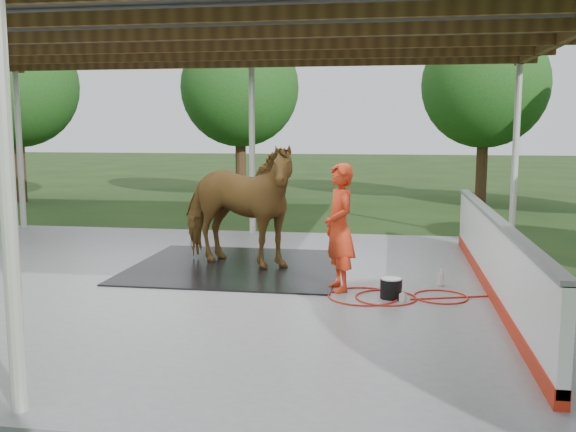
# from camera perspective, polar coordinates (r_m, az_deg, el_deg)

# --- Properties ---
(ground) EXTENTS (100.00, 100.00, 0.00)m
(ground) POSITION_cam_1_polar(r_m,az_deg,el_deg) (10.30, -8.76, -6.05)
(ground) COLOR #1E3814
(concrete_slab) EXTENTS (12.00, 10.00, 0.05)m
(concrete_slab) POSITION_cam_1_polar(r_m,az_deg,el_deg) (10.29, -8.76, -5.92)
(concrete_slab) COLOR slate
(concrete_slab) RESTS_ON ground
(pavilion_structure) EXTENTS (12.60, 10.60, 4.05)m
(pavilion_structure) POSITION_cam_1_polar(r_m,az_deg,el_deg) (10.11, -9.25, 16.33)
(pavilion_structure) COLOR beige
(pavilion_structure) RESTS_ON ground
(dasher_board) EXTENTS (0.16, 8.00, 1.15)m
(dasher_board) POSITION_cam_1_polar(r_m,az_deg,el_deg) (9.80, 17.76, -3.50)
(dasher_board) COLOR #B3230E
(dasher_board) RESTS_ON concrete_slab
(tree_belt) EXTENTS (28.00, 28.00, 5.80)m
(tree_belt) POSITION_cam_1_polar(r_m,az_deg,el_deg) (10.85, -6.12, 14.85)
(tree_belt) COLOR #382314
(tree_belt) RESTS_ON ground
(rubber_mat) EXTENTS (3.57, 3.35, 0.03)m
(rubber_mat) POSITION_cam_1_polar(r_m,az_deg,el_deg) (11.23, -4.58, -4.48)
(rubber_mat) COLOR black
(rubber_mat) RESTS_ON concrete_slab
(horse) EXTENTS (2.74, 1.94, 2.11)m
(horse) POSITION_cam_1_polar(r_m,az_deg,el_deg) (11.05, -4.64, 0.95)
(horse) COLOR brown
(horse) RESTS_ON rubber_mat
(handler) EXTENTS (0.69, 0.81, 1.89)m
(handler) POSITION_cam_1_polar(r_m,az_deg,el_deg) (9.49, 4.59, -1.03)
(handler) COLOR red
(handler) RESTS_ON concrete_slab
(wash_bucket) EXTENTS (0.31, 0.31, 0.29)m
(wash_bucket) POSITION_cam_1_polar(r_m,az_deg,el_deg) (9.28, 9.15, -6.33)
(wash_bucket) COLOR black
(wash_bucket) RESTS_ON concrete_slab
(soap_bottle_a) EXTENTS (0.13, 0.13, 0.27)m
(soap_bottle_a) POSITION_cam_1_polar(r_m,az_deg,el_deg) (10.13, 13.44, -5.34)
(soap_bottle_a) COLOR silver
(soap_bottle_a) RESTS_ON concrete_slab
(soap_bottle_b) EXTENTS (0.11, 0.11, 0.18)m
(soap_bottle_b) POSITION_cam_1_polar(r_m,az_deg,el_deg) (9.14, 10.16, -6.99)
(soap_bottle_b) COLOR #338CD8
(soap_bottle_b) RESTS_ON concrete_slab
(hose_coil) EXTENTS (2.62, 1.04, 0.02)m
(hose_coil) POSITION_cam_1_polar(r_m,az_deg,el_deg) (9.35, 9.11, -7.10)
(hose_coil) COLOR red
(hose_coil) RESTS_ON concrete_slab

